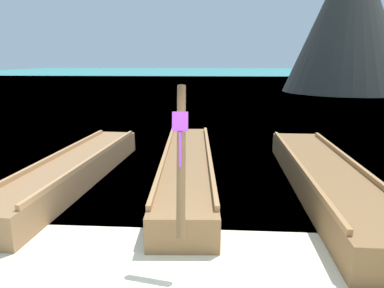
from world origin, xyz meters
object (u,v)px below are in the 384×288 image
object	(u,v)px
longtail_boat_violet_ribbon	(187,167)
longtail_boat_orange_ribbon	(325,179)
karst_rock	(352,18)
longtail_boat_red_ribbon	(74,170)

from	to	relation	value
longtail_boat_violet_ribbon	longtail_boat_orange_ribbon	bearing A→B (deg)	-11.65
karst_rock	longtail_boat_violet_ribbon	bearing A→B (deg)	-116.82
longtail_boat_violet_ribbon	longtail_boat_orange_ribbon	world-z (taller)	longtail_boat_orange_ribbon
longtail_boat_violet_ribbon	longtail_boat_orange_ribbon	size ratio (longest dim) A/B	1.00
longtail_boat_violet_ribbon	karst_rock	distance (m)	28.63
longtail_boat_orange_ribbon	longtail_boat_red_ribbon	bearing A→B (deg)	177.54
longtail_boat_red_ribbon	longtail_boat_orange_ribbon	xyz separation A→B (m)	(5.80, -0.25, 0.00)
longtail_boat_orange_ribbon	karst_rock	distance (m)	27.98
karst_rock	longtail_boat_red_ribbon	bearing A→B (deg)	-121.10
longtail_boat_red_ribbon	karst_rock	world-z (taller)	karst_rock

